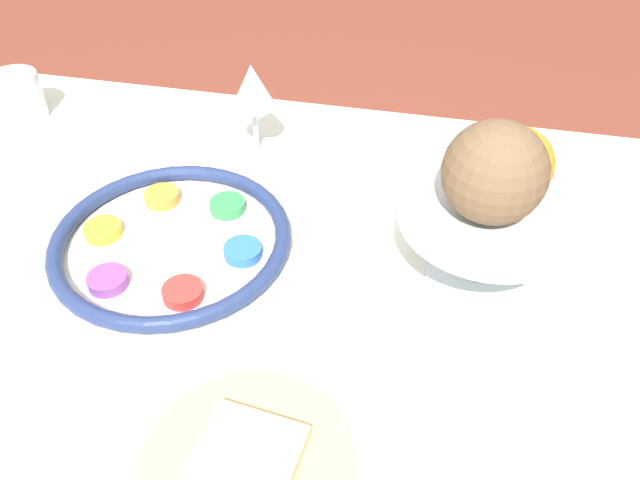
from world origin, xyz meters
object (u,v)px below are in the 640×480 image
object	(u,v)px
bread_plate	(246,463)
cup_far	(18,97)
wine_glass	(253,91)
fruit_stand	(488,217)
coconut	(495,173)
seder_plate	(172,242)
cup_near	(393,167)
orange_fruit	(513,165)

from	to	relation	value
bread_plate	cup_far	bearing A→B (deg)	136.40
wine_glass	fruit_stand	world-z (taller)	wine_glass
fruit_stand	cup_far	bearing A→B (deg)	163.02
fruit_stand	coconut	world-z (taller)	coconut
seder_plate	bread_plate	size ratio (longest dim) A/B	1.49
coconut	cup_far	world-z (taller)	coconut
seder_plate	cup_far	size ratio (longest dim) A/B	3.81
cup_near	cup_far	size ratio (longest dim) A/B	1.00
seder_plate	bread_plate	bearing A→B (deg)	-55.86
seder_plate	cup_far	bearing A→B (deg)	145.03
cup_far	coconut	bearing A→B (deg)	-19.11
orange_fruit	cup_near	bearing A→B (deg)	131.72
fruit_stand	coconut	distance (m)	0.08
bread_plate	cup_far	world-z (taller)	cup_far
orange_fruit	cup_near	world-z (taller)	orange_fruit
cup_near	orange_fruit	bearing A→B (deg)	-48.28
orange_fruit	cup_near	distance (m)	0.24
fruit_stand	coconut	bearing A→B (deg)	-104.11
cup_near	fruit_stand	bearing A→B (deg)	-52.56
seder_plate	cup_far	xyz separation A→B (m)	(-0.36, 0.25, 0.02)
coconut	cup_far	xyz separation A→B (m)	(-0.73, 0.25, -0.14)
seder_plate	cup_near	size ratio (longest dim) A/B	3.81
wine_glass	cup_near	distance (m)	0.23
orange_fruit	coconut	world-z (taller)	coconut
bread_plate	cup_far	distance (m)	0.74
fruit_stand	cup_near	size ratio (longest dim) A/B	2.53
cup_far	orange_fruit	bearing A→B (deg)	-16.24
seder_plate	wine_glass	distance (m)	0.26
fruit_stand	orange_fruit	size ratio (longest dim) A/B	2.40
orange_fruit	cup_near	xyz separation A→B (m)	(-0.13, 0.15, -0.13)
wine_glass	bread_plate	bearing A→B (deg)	-74.78
bread_plate	cup_near	distance (m)	0.45
fruit_stand	cup_near	bearing A→B (deg)	127.44
coconut	cup_near	distance (m)	0.25
bread_plate	cup_near	bearing A→B (deg)	80.15
bread_plate	orange_fruit	bearing A→B (deg)	54.49
coconut	cup_near	bearing A→B (deg)	121.45
cup_far	cup_near	bearing A→B (deg)	-6.37
fruit_stand	bread_plate	distance (m)	0.36
bread_plate	cup_far	xyz separation A→B (m)	(-0.54, 0.51, 0.03)
wine_glass	cup_near	world-z (taller)	wine_glass
seder_plate	orange_fruit	xyz separation A→B (m)	(0.38, 0.04, 0.15)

